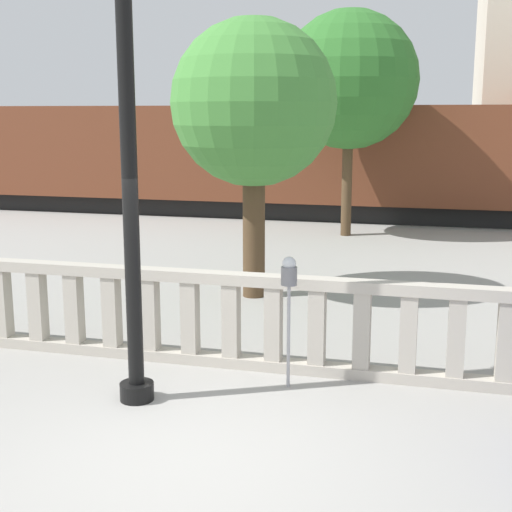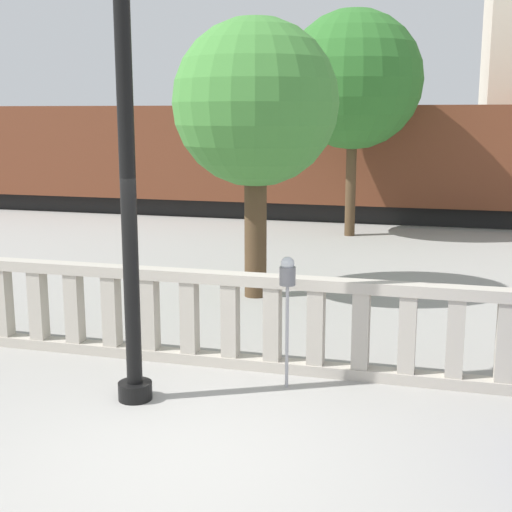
# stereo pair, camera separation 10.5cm
# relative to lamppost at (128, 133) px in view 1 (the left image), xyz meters

# --- Properties ---
(ground_plane) EXTENTS (160.00, 160.00, 0.00)m
(ground_plane) POSITION_rel_lamppost_xyz_m (1.00, -1.12, -2.98)
(ground_plane) COLOR gray
(balustrade) EXTENTS (13.22, 0.24, 1.22)m
(balustrade) POSITION_rel_lamppost_xyz_m (1.00, 1.31, -2.37)
(balustrade) COLOR #ADA599
(balustrade) RESTS_ON ground
(lamppost) EXTENTS (0.38, 0.38, 5.54)m
(lamppost) POSITION_rel_lamppost_xyz_m (0.00, 0.00, 0.00)
(lamppost) COLOR black
(lamppost) RESTS_ON ground
(parking_meter) EXTENTS (0.19, 0.19, 1.57)m
(parking_meter) POSITION_rel_lamppost_xyz_m (1.57, 0.82, -1.70)
(parking_meter) COLOR #99999E
(parking_meter) RESTS_ON ground
(train_near) EXTENTS (26.01, 2.95, 4.02)m
(train_near) POSITION_rel_lamppost_xyz_m (-4.28, 15.04, -1.18)
(train_near) COLOR black
(train_near) RESTS_ON ground
(tree_left) EXTENTS (3.53, 3.53, 5.79)m
(tree_left) POSITION_rel_lamppost_xyz_m (0.79, 11.69, 1.04)
(tree_left) COLOR #4C3823
(tree_left) RESTS_ON ground
(tree_right) EXTENTS (2.83, 2.83, 4.77)m
(tree_right) POSITION_rel_lamppost_xyz_m (0.08, 4.86, 0.35)
(tree_right) COLOR #4C3823
(tree_right) RESTS_ON ground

